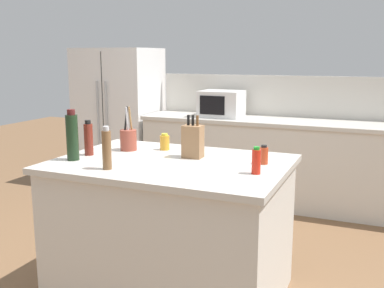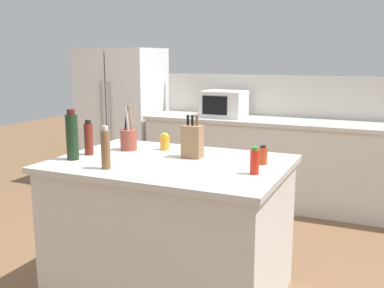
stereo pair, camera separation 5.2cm
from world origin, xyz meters
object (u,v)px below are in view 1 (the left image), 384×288
at_px(honey_jar, 165,142).
at_px(vinegar_bottle, 89,139).
at_px(wine_bottle, 72,136).
at_px(hot_sauce_bottle, 256,161).
at_px(spice_jar_paprika, 264,155).
at_px(pepper_grinder, 107,149).
at_px(utensil_crock, 128,139).
at_px(knife_block, 193,141).
at_px(refrigerator, 119,117).
at_px(microwave, 221,104).

bearing_deg(honey_jar, vinegar_bottle, -138.06).
xyz_separation_m(vinegar_bottle, wine_bottle, (-0.01, -0.17, 0.04)).
bearing_deg(hot_sauce_bottle, honey_jar, 153.07).
distance_m(hot_sauce_bottle, wine_bottle, 1.22).
bearing_deg(spice_jar_paprika, hot_sauce_bottle, -85.71).
bearing_deg(spice_jar_paprika, pepper_grinder, -149.22).
height_order(utensil_crock, pepper_grinder, utensil_crock).
relative_size(pepper_grinder, vinegar_bottle, 1.08).
height_order(knife_block, hot_sauce_bottle, knife_block).
relative_size(refrigerator, pepper_grinder, 6.46).
xyz_separation_m(honey_jar, vinegar_bottle, (-0.41, -0.36, 0.06)).
relative_size(refrigerator, wine_bottle, 5.08).
bearing_deg(vinegar_bottle, wine_bottle, -92.25).
distance_m(knife_block, hot_sauce_bottle, 0.57).
relative_size(refrigerator, vinegar_bottle, 7.00).
height_order(utensil_crock, spice_jar_paprika, utensil_crock).
height_order(spice_jar_paprika, wine_bottle, wine_bottle).
height_order(refrigerator, utensil_crock, refrigerator).
relative_size(utensil_crock, spice_jar_paprika, 2.61).
bearing_deg(utensil_crock, pepper_grinder, -72.27).
relative_size(utensil_crock, pepper_grinder, 1.21).
relative_size(pepper_grinder, honey_jar, 2.18).
height_order(refrigerator, wine_bottle, refrigerator).
xyz_separation_m(hot_sauce_bottle, wine_bottle, (-1.21, -0.13, 0.08)).
distance_m(utensil_crock, hot_sauce_bottle, 1.07).
relative_size(microwave, honey_jar, 3.82).
xyz_separation_m(knife_block, wine_bottle, (-0.70, -0.38, 0.05)).
bearing_deg(spice_jar_paprika, utensil_crock, 178.12).
height_order(hot_sauce_bottle, wine_bottle, wine_bottle).
relative_size(refrigerator, utensil_crock, 5.34).
distance_m(refrigerator, spice_jar_paprika, 3.18).
distance_m(pepper_grinder, honey_jar, 0.66).
bearing_deg(hot_sauce_bottle, pepper_grinder, -164.08).
bearing_deg(microwave, utensil_crock, -90.32).
relative_size(knife_block, hot_sauce_bottle, 1.80).
distance_m(pepper_grinder, spice_jar_paprika, 0.98).
bearing_deg(microwave, pepper_grinder, -86.40).
height_order(refrigerator, spice_jar_paprika, refrigerator).
relative_size(utensil_crock, hot_sauce_bottle, 1.99).
relative_size(microwave, hot_sauce_bottle, 2.88).
xyz_separation_m(utensil_crock, honey_jar, (0.24, 0.11, -0.03)).
distance_m(microwave, honey_jar, 1.91).
distance_m(knife_block, honey_jar, 0.33).
xyz_separation_m(refrigerator, pepper_grinder, (1.54, -2.60, 0.21)).
bearing_deg(vinegar_bottle, honey_jar, 41.94).
bearing_deg(vinegar_bottle, refrigerator, 117.55).
relative_size(utensil_crock, vinegar_bottle, 1.31).
relative_size(microwave, spice_jar_paprika, 3.77).
bearing_deg(wine_bottle, refrigerator, 115.83).
bearing_deg(vinegar_bottle, pepper_grinder, -40.17).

